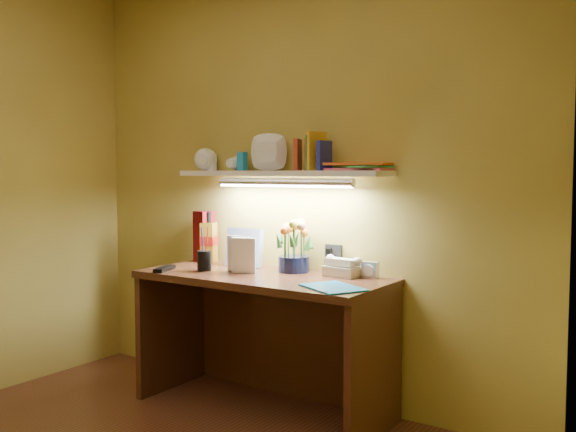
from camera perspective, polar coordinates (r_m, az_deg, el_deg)
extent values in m
cube|color=#3B1F10|center=(3.58, -2.27, -11.16)|extent=(1.40, 0.60, 0.75)
cube|color=silver|center=(3.42, 7.33, -4.77)|extent=(0.09, 0.05, 0.09)
cube|color=#5B080B|center=(4.03, -7.45, -1.80)|extent=(0.12, 0.12, 0.31)
cylinder|color=black|center=(3.66, -7.47, -3.36)|extent=(0.09, 0.09, 0.19)
cube|color=black|center=(3.71, -10.92, -4.62)|extent=(0.12, 0.20, 0.02)
cube|color=#1D90D1|center=(3.10, 4.02, -6.36)|extent=(0.36, 0.33, 0.01)
imported|color=silver|center=(3.64, -5.40, -3.27)|extent=(0.15, 0.02, 0.20)
imported|color=white|center=(3.57, -5.06, -3.46)|extent=(0.14, 0.05, 0.20)
cube|color=white|center=(3.60, -0.66, 3.82)|extent=(1.30, 0.25, 0.03)
imported|color=white|center=(3.94, -7.64, 4.81)|extent=(0.18, 0.18, 0.11)
imported|color=white|center=(3.82, -5.25, 4.65)|extent=(0.09, 0.09, 0.08)
imported|color=white|center=(3.65, -1.93, 4.46)|extent=(0.27, 0.27, 0.05)
cube|color=white|center=(3.98, -6.80, 4.77)|extent=(0.05, 0.04, 0.10)
cube|color=#1D90D1|center=(3.82, -4.10, 4.87)|extent=(0.05, 0.04, 0.11)
cube|color=#BB3D25|center=(3.57, 0.87, 5.46)|extent=(0.06, 0.12, 0.18)
cube|color=yellow|center=(3.50, 2.56, 5.78)|extent=(0.06, 0.13, 0.21)
cube|color=#232C9E|center=(3.46, 3.25, 5.37)|extent=(0.03, 0.12, 0.16)
cube|color=#2B7A37|center=(3.52, 1.84, 5.60)|extent=(0.07, 0.12, 0.19)
cube|color=#BB3D25|center=(3.51, 2.29, 5.48)|extent=(0.05, 0.13, 0.17)
cube|color=#EF537D|center=(3.39, 6.50, 4.14)|extent=(0.32, 0.24, 0.01)
cube|color=green|center=(3.35, 6.69, 4.36)|extent=(0.32, 0.28, 0.01)
cube|color=orange|center=(3.40, 6.46, 4.62)|extent=(0.36, 0.28, 0.01)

